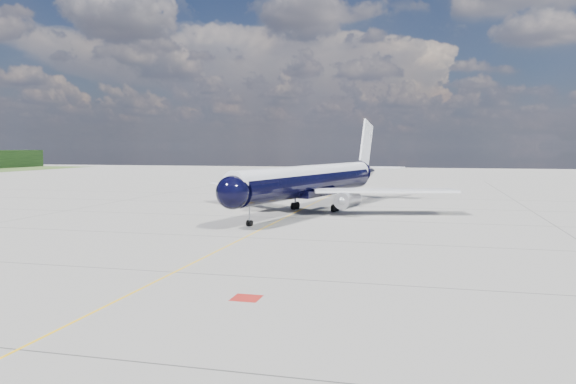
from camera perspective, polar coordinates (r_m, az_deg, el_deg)
name	(u,v)px	position (r m, az deg, el deg)	size (l,w,h in m)	color
ground	(294,213)	(71.99, 0.62, -2.15)	(320.00, 320.00, 0.00)	gray
taxiway_centerline	(284,218)	(67.18, -0.37, -2.64)	(0.16, 160.00, 0.01)	yellow
red_marking	(246,298)	(32.27, -4.25, -10.68)	(1.60, 1.60, 0.01)	maroon
main_airliner	(315,180)	(74.43, 2.71, 1.19)	(35.97, 44.48, 13.01)	black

